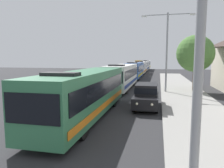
{
  "coord_description": "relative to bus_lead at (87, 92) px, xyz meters",
  "views": [
    {
      "loc": [
        3.3,
        0.74,
        3.87
      ],
      "look_at": [
        -0.25,
        16.61,
        1.89
      ],
      "focal_mm": 33.61,
      "sensor_mm": 36.0,
      "label": 1
    }
  ],
  "objects": [
    {
      "name": "streetlamp_near",
      "position": [
        5.4,
        -8.3,
        3.3
      ],
      "size": [
        6.42,
        0.28,
        7.79
      ],
      "color": "gray",
      "rests_on": "sidewalk"
    },
    {
      "name": "streetlamp_mid",
      "position": [
        5.4,
        11.37,
        3.73
      ],
      "size": [
        5.64,
        0.28,
        8.69
      ],
      "color": "gray",
      "rests_on": "sidewalk"
    },
    {
      "name": "white_suv",
      "position": [
        3.7,
        3.54,
        -0.66
      ],
      "size": [
        1.86,
        4.78,
        1.9
      ],
      "color": "black",
      "rests_on": "ground_plane"
    },
    {
      "name": "box_truck_oncoming",
      "position": [
        -3.3,
        69.44,
        0.01
      ],
      "size": [
        2.35,
        6.94,
        3.15
      ],
      "color": "maroon",
      "rests_on": "ground_plane"
    },
    {
      "name": "bus_fourth_in_line",
      "position": [
        -0.0,
        40.8,
        -0.0
      ],
      "size": [
        2.58,
        12.19,
        3.21
      ],
      "color": "silver",
      "rests_on": "ground_plane"
    },
    {
      "name": "bus_rear",
      "position": [
        -0.0,
        54.5,
        -0.0
      ],
      "size": [
        2.58,
        11.73,
        3.21
      ],
      "color": "silver",
      "rests_on": "ground_plane"
    },
    {
      "name": "bus_second_in_line",
      "position": [
        0.0,
        13.64,
        0.0
      ],
      "size": [
        2.58,
        12.42,
        3.21
      ],
      "color": "silver",
      "rests_on": "ground_plane"
    },
    {
      "name": "bus_middle",
      "position": [
        -0.0,
        27.67,
        -0.0
      ],
      "size": [
        2.58,
        12.18,
        3.21
      ],
      "color": "#284C8C",
      "rests_on": "ground_plane"
    },
    {
      "name": "roadside_tree",
      "position": [
        8.62,
        12.86,
        2.74
      ],
      "size": [
        4.22,
        4.22,
        6.4
      ],
      "color": "#4C3823",
      "rests_on": "sidewalk"
    },
    {
      "name": "bus_tail_end",
      "position": [
        -0.0,
        67.46,
        -0.0
      ],
      "size": [
        2.58,
        10.86,
        3.21
      ],
      "color": "silver",
      "rests_on": "ground_plane"
    },
    {
      "name": "bus_lead",
      "position": [
        0.0,
        0.0,
        0.0
      ],
      "size": [
        2.58,
        12.26,
        3.21
      ],
      "color": "#33724C",
      "rests_on": "ground_plane"
    }
  ]
}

